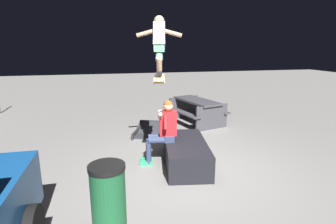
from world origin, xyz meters
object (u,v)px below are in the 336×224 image
picnic_table_back (197,108)px  kicker_ramp (152,132)px  skater_airborne (159,42)px  person_sitting_on_ledge (163,129)px  trash_bin (108,196)px  skateboard (159,78)px  ledge_box_main (186,153)px

picnic_table_back → kicker_ramp: bearing=116.6°
skater_airborne → kicker_ramp: (1.74, -0.12, -2.38)m
person_sitting_on_ledge → trash_bin: person_sitting_on_ledge is taller
skateboard → trash_bin: (-1.91, 1.09, -1.30)m
ledge_box_main → skateboard: size_ratio=1.63×
skater_airborne → trash_bin: (-1.96, 1.10, -1.99)m
ledge_box_main → person_sitting_on_ledge: bearing=66.5°
skateboard → picnic_table_back: skateboard is taller
skateboard → picnic_table_back: bearing=-33.5°
person_sitting_on_ledge → skater_airborne: (0.16, 0.03, 1.70)m
skater_airborne → kicker_ramp: size_ratio=0.90×
skater_airborne → picnic_table_back: (2.52, -1.69, -1.94)m
person_sitting_on_ledge → trash_bin: bearing=148.0°
person_sitting_on_ledge → kicker_ramp: (1.90, -0.10, -0.68)m
skateboard → trash_bin: skateboard is taller
ledge_box_main → skater_airborne: bearing=53.0°
person_sitting_on_ledge → picnic_table_back: person_sitting_on_ledge is taller
ledge_box_main → skateboard: skateboard is taller
skateboard → skater_airborne: size_ratio=0.93×
skateboard → picnic_table_back: (2.58, -1.71, -1.25)m
ledge_box_main → picnic_table_back: bearing=-23.2°
ledge_box_main → picnic_table_back: size_ratio=0.85×
person_sitting_on_ledge → skater_airborne: size_ratio=1.18×
person_sitting_on_ledge → kicker_ramp: bearing=-3.0°
person_sitting_on_ledge → skater_airborne: 1.71m
person_sitting_on_ledge → picnic_table_back: bearing=-31.9°
person_sitting_on_ledge → kicker_ramp: 2.02m
skater_airborne → ledge_box_main: bearing=-127.0°
skater_airborne → picnic_table_back: size_ratio=0.56×
skateboard → kicker_ramp: skateboard is taller
kicker_ramp → picnic_table_back: (0.78, -1.57, 0.44)m
skateboard → skater_airborne: (0.06, -0.01, 0.69)m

